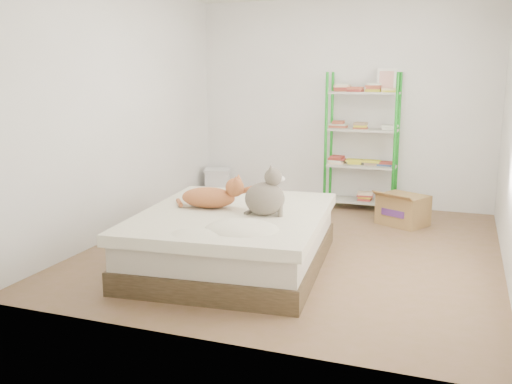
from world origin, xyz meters
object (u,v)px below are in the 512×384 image
at_px(orange_cat, 208,195).
at_px(white_bin, 218,183).
at_px(bed, 234,238).
at_px(grey_cat, 265,191).
at_px(shelf_unit, 362,138).
at_px(cardboard_box, 403,210).

xyz_separation_m(orange_cat, white_bin, (-1.01, 2.48, -0.41)).
bearing_deg(bed, grey_cat, -12.26).
bearing_deg(bed, orange_cat, 163.43).
bearing_deg(white_bin, grey_cat, -58.46).
bearing_deg(shelf_unit, bed, -104.82).
relative_size(bed, orange_cat, 3.61).
relative_size(bed, grey_cat, 5.05).
xyz_separation_m(bed, cardboard_box, (1.27, 1.95, -0.08)).
bearing_deg(grey_cat, orange_cat, 63.44).
height_order(cardboard_box, white_bin, white_bin).
relative_size(cardboard_box, white_bin, 1.51).
bearing_deg(orange_cat, bed, -19.71).
height_order(bed, orange_cat, orange_cat).
height_order(grey_cat, cardboard_box, grey_cat).
distance_m(bed, cardboard_box, 2.33).
height_order(shelf_unit, white_bin, shelf_unit).
xyz_separation_m(bed, orange_cat, (-0.27, 0.05, 0.37)).
xyz_separation_m(bed, white_bin, (-1.28, 2.53, -0.05)).
xyz_separation_m(orange_cat, grey_cat, (0.57, -0.09, 0.09)).
bearing_deg(grey_cat, white_bin, 13.84).
relative_size(orange_cat, grey_cat, 1.40).
relative_size(grey_cat, shelf_unit, 0.24).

